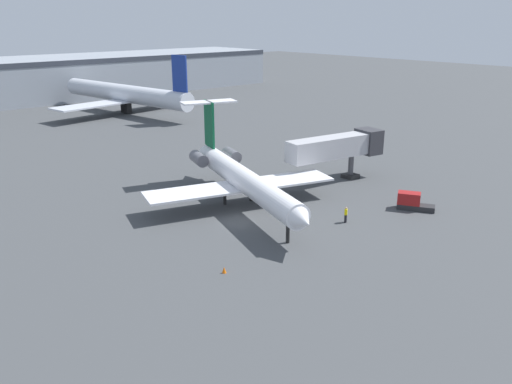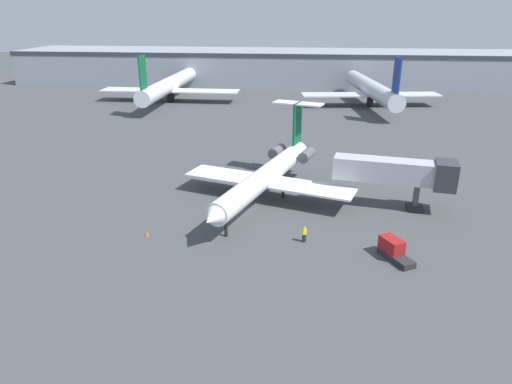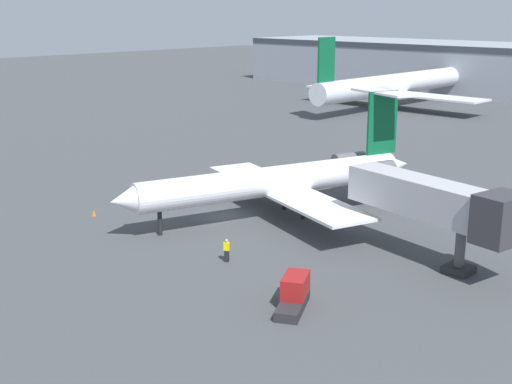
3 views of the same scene
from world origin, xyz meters
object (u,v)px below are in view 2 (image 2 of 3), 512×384
at_px(ground_crew_marshaller, 304,234).
at_px(parked_airliner_west_mid, 371,89).
at_px(baggage_tug_lead, 394,250).
at_px(regional_jet, 268,173).
at_px(parked_airliner_west_end, 169,85).
at_px(jet_bridge, 402,172).
at_px(traffic_cone_near, 147,233).

bearing_deg(ground_crew_marshaller, parked_airliner_west_mid, 78.44).
bearing_deg(baggage_tug_lead, parked_airliner_west_mid, 85.10).
relative_size(regional_jet, ground_crew_marshaller, 16.62).
distance_m(ground_crew_marshaller, parked_airliner_west_end, 81.61).
xyz_separation_m(jet_bridge, baggage_tug_lead, (-2.56, -12.32, -3.65)).
height_order(ground_crew_marshaller, parked_airliner_west_end, parked_airliner_west_end).
distance_m(ground_crew_marshaller, parked_airliner_west_mid, 74.62).
bearing_deg(regional_jet, parked_airliner_west_end, 116.14).
relative_size(ground_crew_marshaller, parked_airliner_west_end, 0.04).
bearing_deg(baggage_tug_lead, ground_crew_marshaller, 164.33).
bearing_deg(parked_airliner_west_end, traffic_cone_near, -75.70).
distance_m(traffic_cone_near, parked_airliner_west_mid, 80.00).
distance_m(jet_bridge, ground_crew_marshaller, 15.29).
distance_m(regional_jet, parked_airliner_west_end, 69.47).
height_order(baggage_tug_lead, parked_airliner_west_mid, parked_airliner_west_mid).
relative_size(regional_jet, parked_airliner_west_mid, 0.71).
xyz_separation_m(parked_airliner_west_end, parked_airliner_west_mid, (50.18, -0.51, 0.05)).
bearing_deg(ground_crew_marshaller, jet_bridge, 42.00).
distance_m(parked_airliner_west_end, parked_airliner_west_mid, 50.18).
bearing_deg(regional_jet, parked_airliner_west_mid, 72.44).
height_order(regional_jet, ground_crew_marshaller, regional_jet).
relative_size(jet_bridge, ground_crew_marshaller, 8.33).
bearing_deg(parked_airliner_west_mid, jet_bridge, -93.53).
relative_size(regional_jet, jet_bridge, 2.00).
bearing_deg(parked_airliner_west_end, parked_airliner_west_mid, -0.58).
bearing_deg(baggage_tug_lead, parked_airliner_west_end, 119.94).
height_order(ground_crew_marshaller, parked_airliner_west_mid, parked_airliner_west_mid).
bearing_deg(traffic_cone_near, parked_airliner_west_end, 104.30).
bearing_deg(regional_jet, ground_crew_marshaller, -67.48).
distance_m(regional_jet, jet_bridge, 15.77).
relative_size(baggage_tug_lead, traffic_cone_near, 7.58).
height_order(ground_crew_marshaller, traffic_cone_near, ground_crew_marshaller).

